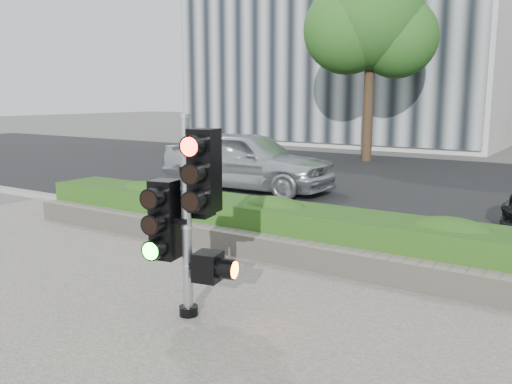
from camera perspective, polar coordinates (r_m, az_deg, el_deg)
ground at (r=6.08m, az=-1.08°, el=-13.17°), size 120.00×120.00×0.00m
road at (r=15.13m, az=20.94°, el=0.29°), size 60.00×13.00×0.02m
curb at (r=8.69m, az=10.84°, el=-5.73°), size 60.00×0.25×0.12m
stone_wall at (r=7.55m, az=7.17°, el=-6.93°), size 12.00×0.32×0.34m
hedge at (r=8.08m, az=9.26°, el=-4.61°), size 12.00×1.00×0.68m
tree_left at (r=20.81m, az=12.06°, el=17.14°), size 4.61×4.03×7.34m
traffic_signal at (r=5.79m, az=-6.94°, el=-1.55°), size 0.79×0.64×2.19m
car_silver at (r=13.83m, az=-0.87°, el=3.36°), size 4.61×2.09×1.53m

